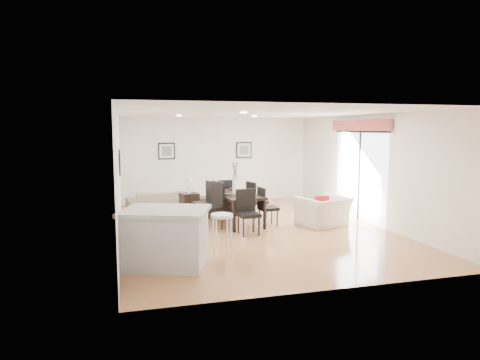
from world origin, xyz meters
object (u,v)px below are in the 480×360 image
object	(u,v)px
armchair	(323,212)
dining_table	(235,197)
sofa	(159,200)
dining_chair_wnear	(214,203)
dining_chair_foot	(225,195)
dining_chair_head	(247,209)
coffee_table	(217,205)
kitchen_island	(166,237)
dining_chair_wfar	(206,199)
bar_stool	(222,221)
dining_chair_enear	(265,204)
side_table	(189,204)
dining_chair_efar	(254,198)

from	to	relation	value
armchair	dining_table	distance (m)	2.18
sofa	dining_chair_wnear	size ratio (longest dim) A/B	1.66
dining_chair_wnear	dining_chair_foot	size ratio (longest dim) A/B	1.14
dining_chair_head	coffee_table	xyz separation A→B (m)	(-0.13, 2.59, -0.35)
dining_chair_wnear	coffee_table	xyz separation A→B (m)	(0.49, 1.90, -0.41)
armchair	dining_table	world-z (taller)	dining_table
dining_chair_foot	kitchen_island	world-z (taller)	kitchen_island
dining_chair_wnear	dining_chair_wfar	bearing A→B (deg)	160.93
bar_stool	dining_chair_enear	bearing A→B (deg)	56.48
armchair	bar_stool	bearing A→B (deg)	17.79
dining_table	kitchen_island	world-z (taller)	kitchen_island
side_table	bar_stool	distance (m)	4.31
dining_chair_head	coffee_table	distance (m)	2.62
sofa	dining_chair_foot	bearing A→B (deg)	136.61
coffee_table	armchair	bearing A→B (deg)	-37.54
dining_chair_enear	dining_chair_efar	size ratio (longest dim) A/B	0.97
dining_chair_foot	side_table	size ratio (longest dim) A/B	1.62
coffee_table	kitchen_island	world-z (taller)	kitchen_island
dining_chair_foot	dining_chair_wnear	bearing A→B (deg)	67.03
armchair	kitchen_island	world-z (taller)	kitchen_island
coffee_table	side_table	world-z (taller)	side_table
dining_chair_enear	kitchen_island	world-z (taller)	kitchen_island
dining_chair_wfar	bar_stool	size ratio (longest dim) A/B	1.19
coffee_table	bar_stool	size ratio (longest dim) A/B	1.25
coffee_table	dining_chair_head	bearing A→B (deg)	-77.06
dining_chair_head	bar_stool	size ratio (longest dim) A/B	1.17
sofa	kitchen_island	world-z (taller)	kitchen_island
bar_stool	armchair	bearing A→B (deg)	34.72
sofa	dining_chair_enear	bearing A→B (deg)	122.34
dining_chair_wnear	sofa	bearing A→B (deg)	-178.52
dining_table	coffee_table	distance (m)	1.56
dining_table	dining_chair_head	xyz separation A→B (m)	(-0.01, -1.11, -0.11)
dining_chair_wfar	armchair	bearing A→B (deg)	49.28
armchair	dining_chair_head	size ratio (longest dim) A/B	1.09
sofa	armchair	world-z (taller)	armchair
sofa	dining_table	size ratio (longest dim) A/B	0.96
sofa	dining_chair_enear	world-z (taller)	dining_chair_enear
dining_table	coffee_table	size ratio (longest dim) A/B	1.79
dining_chair_efar	bar_stool	distance (m)	3.71
coffee_table	bar_stool	bearing A→B (deg)	-90.90
armchair	dining_chair_enear	world-z (taller)	dining_chair_enear
armchair	dining_chair_wnear	distance (m)	2.66
dining_chair_head	dining_table	bearing A→B (deg)	85.93
dining_chair_wfar	side_table	bearing A→B (deg)	-175.51
sofa	dining_chair_enear	xyz separation A→B (m)	(2.31, -2.78, 0.26)
dining_chair_head	kitchen_island	xyz separation A→B (m)	(-1.97, -1.80, -0.06)
dining_chair_wnear	dining_chair_efar	size ratio (longest dim) A/B	1.14
dining_table	kitchen_island	xyz separation A→B (m)	(-1.97, -2.91, -0.17)
dining_chair_head	kitchen_island	size ratio (longest dim) A/B	0.59
sofa	dining_chair_wnear	xyz separation A→B (m)	(1.05, -2.75, 0.35)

